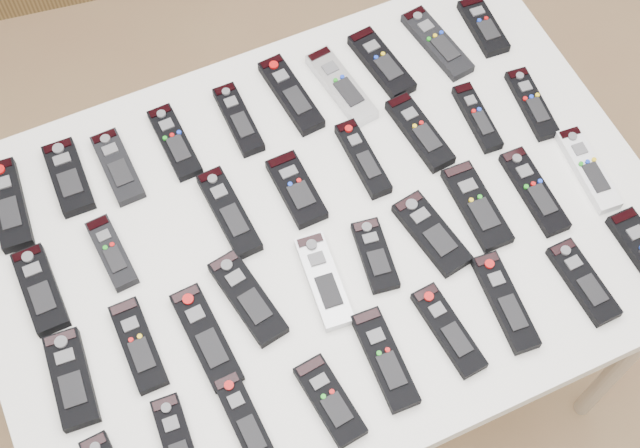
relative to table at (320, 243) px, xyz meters
name	(u,v)px	position (x,y,z in m)	size (l,w,h in m)	color
ground	(330,402)	(-0.02, -0.10, -0.72)	(4.00, 4.00, 0.00)	#996E4E
table	(320,243)	(0.00, 0.00, 0.00)	(1.25, 0.88, 0.78)	white
remote_0	(9,205)	(-0.51, 0.28, 0.07)	(0.06, 0.19, 0.02)	black
remote_1	(69,177)	(-0.39, 0.29, 0.07)	(0.06, 0.16, 0.02)	black
remote_2	(118,167)	(-0.30, 0.28, 0.07)	(0.05, 0.16, 0.02)	black
remote_3	(175,142)	(-0.18, 0.29, 0.07)	(0.05, 0.17, 0.02)	black
remote_4	(238,119)	(-0.05, 0.28, 0.07)	(0.05, 0.17, 0.02)	black
remote_5	(291,95)	(0.07, 0.29, 0.07)	(0.05, 0.19, 0.02)	black
remote_6	(341,87)	(0.17, 0.27, 0.07)	(0.05, 0.19, 0.02)	#B7B7BC
remote_7	(381,63)	(0.27, 0.29, 0.07)	(0.06, 0.17, 0.02)	black
remote_8	(437,43)	(0.40, 0.29, 0.07)	(0.05, 0.19, 0.02)	black
remote_9	(483,26)	(0.51, 0.29, 0.07)	(0.05, 0.15, 0.02)	black
remote_10	(40,290)	(-0.50, 0.09, 0.07)	(0.06, 0.17, 0.02)	black
remote_11	(112,253)	(-0.37, 0.11, 0.07)	(0.04, 0.15, 0.02)	black
remote_12	(229,212)	(-0.14, 0.10, 0.07)	(0.05, 0.19, 0.02)	black
remote_13	(296,189)	(-0.01, 0.09, 0.07)	(0.06, 0.15, 0.02)	black
remote_14	(363,159)	(0.14, 0.10, 0.07)	(0.04, 0.17, 0.02)	black
remote_15	(420,132)	(0.26, 0.11, 0.07)	(0.05, 0.18, 0.02)	black
remote_16	(477,118)	(0.38, 0.09, 0.07)	(0.04, 0.16, 0.02)	black
remote_17	(532,104)	(0.50, 0.08, 0.07)	(0.04, 0.17, 0.02)	black
remote_18	(71,379)	(-0.50, -0.09, 0.07)	(0.06, 0.17, 0.02)	black
remote_19	(138,345)	(-0.38, -0.08, 0.07)	(0.05, 0.17, 0.02)	black
remote_20	(206,337)	(-0.27, -0.11, 0.07)	(0.06, 0.20, 0.02)	black
remote_21	(248,298)	(-0.18, -0.08, 0.07)	(0.06, 0.18, 0.02)	black
remote_22	(324,281)	(-0.04, -0.10, 0.07)	(0.05, 0.18, 0.02)	#B7B7BC
remote_23	(375,255)	(0.07, -0.10, 0.07)	(0.05, 0.14, 0.02)	black
remote_24	(432,234)	(0.18, -0.10, 0.07)	(0.06, 0.17, 0.02)	black
remote_25	(477,206)	(0.28, -0.08, 0.07)	(0.06, 0.18, 0.02)	black
remote_26	(534,191)	(0.40, -0.10, 0.07)	(0.05, 0.19, 0.02)	black
remote_27	(588,169)	(0.52, -0.10, 0.07)	(0.05, 0.19, 0.02)	silver
remote_29	(179,448)	(-0.38, -0.27, 0.07)	(0.05, 0.17, 0.02)	black
remote_30	(246,422)	(-0.26, -0.28, 0.07)	(0.05, 0.17, 0.02)	black
remote_31	(330,401)	(-0.12, -0.31, 0.07)	(0.06, 0.15, 0.02)	black
remote_32	(385,359)	(-0.01, -0.28, 0.07)	(0.05, 0.18, 0.02)	black
remote_33	(448,330)	(0.12, -0.28, 0.07)	(0.05, 0.17, 0.02)	black
remote_34	(505,302)	(0.23, -0.27, 0.07)	(0.05, 0.19, 0.02)	black
remote_35	(583,282)	(0.38, -0.30, 0.07)	(0.05, 0.16, 0.02)	black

